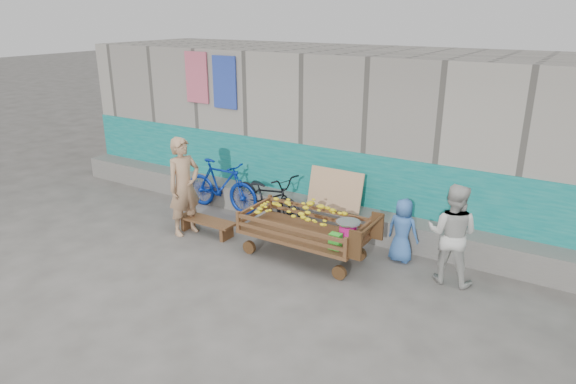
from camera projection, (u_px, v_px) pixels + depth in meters
The scene contains 9 objects.
ground at pixel (246, 280), 7.45m from camera, with size 80.00×80.00×0.00m, color #4C4A45.
building_wall at pixel (364, 130), 10.21m from camera, with size 12.00×3.50×3.00m.
banana_cart at pixel (302, 221), 7.98m from camera, with size 2.12×0.97×0.90m.
bench at pixel (207, 223), 8.95m from camera, with size 1.09×0.33×0.27m.
vendor_man at pixel (184, 186), 8.77m from camera, with size 0.63×0.41×1.72m, color tan.
woman at pixel (452, 234), 7.20m from camera, with size 0.72×0.56×1.48m, color beige.
child at pixel (403, 230), 7.89m from camera, with size 0.50×0.32×1.02m, color #3968B0.
bicycle_dark at pixel (268, 197), 9.42m from camera, with size 0.63×1.81×0.95m, color black.
bicycle_blue at pixel (221, 185), 9.95m from camera, with size 0.47×1.66×1.00m, color #0A2B9B.
Camera 1 is at (4.00, -5.28, 3.70)m, focal length 32.00 mm.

